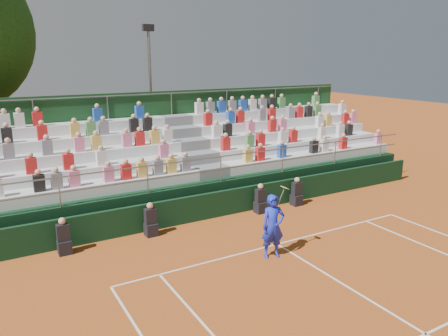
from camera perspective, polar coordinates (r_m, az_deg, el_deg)
ground at (r=14.60m, az=6.96°, el=-9.87°), size 90.00×90.00×0.00m
courtside_wall at (r=16.89m, az=0.51°, el=-4.49°), size 20.00×0.15×1.00m
line_officials at (r=15.93m, az=-2.77°, el=-5.79°), size 9.57×0.40×1.19m
grandstand at (r=19.47m, az=-4.32°, el=-0.16°), size 20.00×5.20×4.40m
tennis_player at (r=13.38m, az=6.42°, el=-7.56°), size 0.94×0.63×2.22m
floodlight_mast at (r=24.25m, az=-9.58°, el=10.64°), size 0.60×0.25×7.58m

